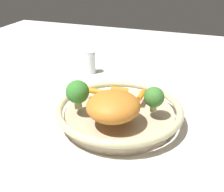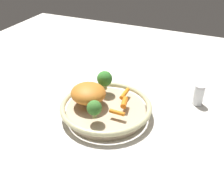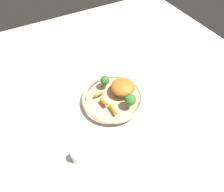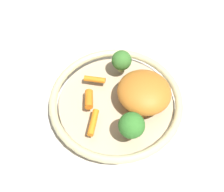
{
  "view_description": "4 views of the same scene",
  "coord_description": "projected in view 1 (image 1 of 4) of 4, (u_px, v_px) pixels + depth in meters",
  "views": [
    {
      "loc": [
        -0.62,
        -0.2,
        0.4
      ],
      "look_at": [
        0.0,
        0.02,
        0.07
      ],
      "focal_mm": 45.69,
      "sensor_mm": 36.0,
      "label": 1
    },
    {
      "loc": [
        0.35,
        -0.75,
        0.61
      ],
      "look_at": [
        0.01,
        0.03,
        0.07
      ],
      "focal_mm": 44.54,
      "sensor_mm": 36.0,
      "label": 2
    },
    {
      "loc": [
        0.3,
        0.55,
        0.84
      ],
      "look_at": [
        0.01,
        0.01,
        0.06
      ],
      "focal_mm": 30.36,
      "sensor_mm": 36.0,
      "label": 3
    },
    {
      "loc": [
        -0.06,
        0.4,
        0.67
      ],
      "look_at": [
        0.01,
        0.02,
        0.08
      ],
      "focal_mm": 48.29,
      "sensor_mm": 36.0,
      "label": 4
    }
  ],
  "objects": [
    {
      "name": "serving_bowl",
      "position": [
        119.0,
        113.0,
        0.75
      ],
      "size": [
        0.33,
        0.33,
        0.05
      ],
      "color": "tan",
      "rests_on": "ground_plane"
    },
    {
      "name": "baby_carrot_right",
      "position": [
        141.0,
        95.0,
        0.77
      ],
      "size": [
        0.05,
        0.01,
        0.02
      ],
      "primitive_type": "cylinder",
      "rotation": [
        1.59,
        0.0,
        1.56
      ],
      "color": "orange",
      "rests_on": "serving_bowl"
    },
    {
      "name": "ground_plane",
      "position": [
        119.0,
        122.0,
        0.76
      ],
      "size": [
        2.03,
        2.03,
        0.0
      ],
      "primitive_type": "plane",
      "color": "beige"
    },
    {
      "name": "roast_chicken_piece",
      "position": [
        113.0,
        106.0,
        0.67
      ],
      "size": [
        0.17,
        0.17,
        0.06
      ],
      "primitive_type": "ellipsoid",
      "rotation": [
        0.0,
        0.0,
        1.14
      ],
      "color": "#BC6D24",
      "rests_on": "serving_bowl"
    },
    {
      "name": "broccoli_floret_large",
      "position": [
        154.0,
        97.0,
        0.7
      ],
      "size": [
        0.05,
        0.05,
        0.06
      ],
      "color": "#9BA566",
      "rests_on": "serving_bowl"
    },
    {
      "name": "baby_carrot_left",
      "position": [
        119.0,
        91.0,
        0.79
      ],
      "size": [
        0.03,
        0.05,
        0.02
      ],
      "primitive_type": "cylinder",
      "rotation": [
        1.5,
        0.0,
        3.35
      ],
      "color": "orange",
      "rests_on": "serving_bowl"
    },
    {
      "name": "baby_carrot_near_rim",
      "position": [
        97.0,
        92.0,
        0.79
      ],
      "size": [
        0.02,
        0.07,
        0.02
      ],
      "primitive_type": "cylinder",
      "rotation": [
        1.59,
        0.0,
        6.28
      ],
      "color": "orange",
      "rests_on": "serving_bowl"
    },
    {
      "name": "broccoli_floret_edge",
      "position": [
        77.0,
        92.0,
        0.71
      ],
      "size": [
        0.06,
        0.06,
        0.07
      ],
      "color": "#97A966",
      "rests_on": "serving_bowl"
    },
    {
      "name": "salt_shaker",
      "position": [
        90.0,
        62.0,
        1.05
      ],
      "size": [
        0.04,
        0.04,
        0.08
      ],
      "color": "silver",
      "rests_on": "ground_plane"
    }
  ]
}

